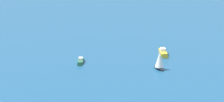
# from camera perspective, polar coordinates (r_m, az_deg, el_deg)

# --- Properties ---
(motorboat_far_stbd) EXTENTS (5.88, 11.37, 3.20)m
(motorboat_far_stbd) POSITION_cam_1_polar(r_m,az_deg,el_deg) (193.47, 6.86, -0.27)
(motorboat_far_stbd) COLOR gold
(motorboat_far_stbd) RESTS_ON ground_plane
(motorboat_offshore) EXTENTS (4.20, 8.67, 2.44)m
(motorboat_offshore) POSITION_cam_1_polar(r_m,az_deg,el_deg) (182.04, -4.22, -1.41)
(motorboat_offshore) COLOR #33704C
(motorboat_offshore) RESTS_ON ground_plane
(sailboat_trailing) EXTENTS (5.56, 6.01, 8.26)m
(sailboat_trailing) POSITION_cam_1_polar(r_m,az_deg,el_deg) (174.14, 6.33, -1.27)
(sailboat_trailing) COLOR black
(sailboat_trailing) RESTS_ON ground_plane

